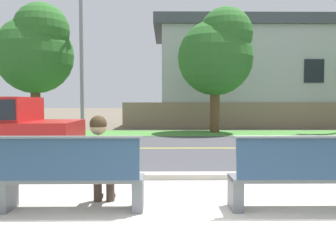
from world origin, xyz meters
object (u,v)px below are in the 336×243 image
at_px(bench_left, 71,177).
at_px(shade_tree_far_left, 36,49).
at_px(seated_person_olive, 100,158).
at_px(shade_tree_left, 218,52).
at_px(bench_right, 303,177).
at_px(streetlamp, 82,42).

height_order(bench_left, shade_tree_far_left, shade_tree_far_left).
height_order(seated_person_olive, shade_tree_far_left, shade_tree_far_left).
xyz_separation_m(bench_left, shade_tree_left, (3.66, 11.45, 3.25)).
bearing_deg(bench_right, seated_person_olive, 176.32).
xyz_separation_m(seated_person_olive, shade_tree_far_left, (-5.24, 11.92, 3.26)).
bearing_deg(shade_tree_far_left, streetlamp, -25.99).
distance_m(bench_right, streetlamp, 12.68).
distance_m(seated_person_olive, shade_tree_left, 12.14).
distance_m(bench_right, shade_tree_far_left, 14.86).
relative_size(bench_left, shade_tree_far_left, 0.31).
distance_m(seated_person_olive, shade_tree_far_left, 13.42).
relative_size(shade_tree_far_left, shade_tree_left, 1.06).
distance_m(bench_left, shade_tree_left, 12.45).
relative_size(bench_left, bench_right, 1.00).
height_order(streetlamp, shade_tree_left, streetlamp).
bearing_deg(bench_left, bench_right, 0.00).
relative_size(streetlamp, shade_tree_far_left, 1.18).
height_order(seated_person_olive, shade_tree_left, shade_tree_left).
height_order(bench_right, seated_person_olive, seated_person_olive).
xyz_separation_m(seated_person_olive, streetlamp, (-2.76, 10.71, 3.41)).
relative_size(bench_left, seated_person_olive, 1.49).
xyz_separation_m(bench_right, streetlamp, (-5.42, 10.88, 3.63)).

